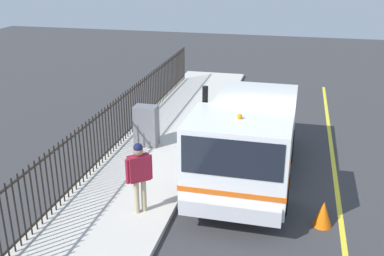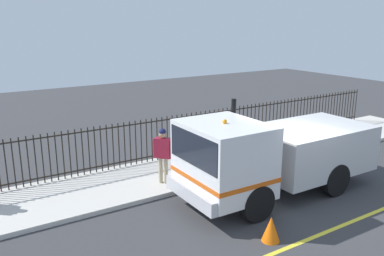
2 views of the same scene
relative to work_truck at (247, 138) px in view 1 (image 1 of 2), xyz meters
The scene contains 8 objects.
ground_plane 1.51m from the work_truck, 121.18° to the right, with size 46.31×46.31×0.00m, color #38383A.
sidewalk_slab 3.18m from the work_truck, 12.98° to the right, with size 2.88×21.05×0.13m, color beige.
lane_marking 2.78m from the work_truck, 164.50° to the right, with size 0.12×18.95×0.01m, color yellow.
work_truck is the anchor object (origin of this frame).
worker_standing 3.07m from the work_truck, 45.82° to the left, with size 0.51×0.47×1.71m.
iron_fence 4.15m from the work_truck, ahead, with size 0.04×17.93×1.54m.
utility_cabinet 3.66m from the work_truck, 25.95° to the right, with size 0.70×0.47×1.27m, color slate.
traffic_cone 2.73m from the work_truck, 139.81° to the left, with size 0.42×0.42×0.60m, color orange.
Camera 1 is at (-0.71, 11.48, 5.70)m, focal length 42.54 mm.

